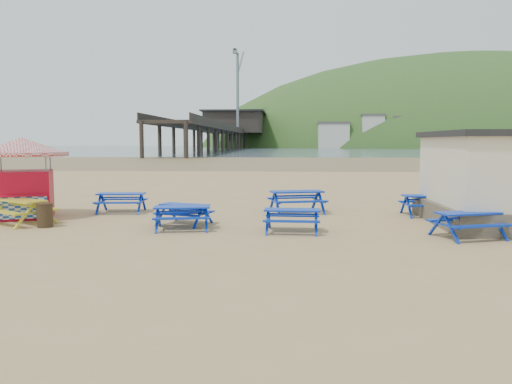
# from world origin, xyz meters

# --- Properties ---
(ground) EXTENTS (400.00, 400.00, 0.00)m
(ground) POSITION_xyz_m (0.00, 0.00, 0.00)
(ground) COLOR tan
(ground) RESTS_ON ground
(wet_sand) EXTENTS (400.00, 400.00, 0.00)m
(wet_sand) POSITION_xyz_m (0.00, 55.00, 0.00)
(wet_sand) COLOR olive
(wet_sand) RESTS_ON ground
(sea) EXTENTS (400.00, 400.00, 0.00)m
(sea) POSITION_xyz_m (0.00, 170.00, 0.01)
(sea) COLOR #4A5D6B
(sea) RESTS_ON ground
(picnic_table_blue_a) EXTENTS (1.95, 1.62, 0.77)m
(picnic_table_blue_a) POSITION_xyz_m (-4.69, 3.05, 0.38)
(picnic_table_blue_a) COLOR #0724B7
(picnic_table_blue_a) RESTS_ON ground
(picnic_table_blue_b) EXTENTS (2.40, 2.11, 0.86)m
(picnic_table_blue_b) POSITION_xyz_m (2.24, 3.37, 0.43)
(picnic_table_blue_b) COLOR #0724B7
(picnic_table_blue_b) RESTS_ON ground
(picnic_table_blue_c) EXTENTS (1.92, 1.57, 0.78)m
(picnic_table_blue_c) POSITION_xyz_m (7.17, 2.81, 0.39)
(picnic_table_blue_c) COLOR #0724B7
(picnic_table_blue_c) RESTS_ON ground
(picnic_table_blue_d) EXTENTS (1.97, 1.69, 0.74)m
(picnic_table_blue_d) POSITION_xyz_m (-1.51, -0.58, 0.37)
(picnic_table_blue_d) COLOR #0724B7
(picnic_table_blue_d) RESTS_ON ground
(picnic_table_blue_e) EXTENTS (1.77, 1.46, 0.72)m
(picnic_table_blue_e) POSITION_xyz_m (1.99, -0.88, 0.36)
(picnic_table_blue_e) COLOR #0724B7
(picnic_table_blue_e) RESTS_ON ground
(picnic_table_blue_f) EXTENTS (2.17, 1.94, 0.76)m
(picnic_table_blue_f) POSITION_xyz_m (7.08, -1.55, 0.38)
(picnic_table_blue_f) COLOR #0724B7
(picnic_table_blue_f) RESTS_ON ground
(picnic_table_yellow) EXTENTS (2.52, 2.40, 0.83)m
(picnic_table_yellow) POSITION_xyz_m (-7.19, 0.16, 0.42)
(picnic_table_yellow) COLOR #B9C520
(picnic_table_yellow) RESTS_ON ground
(ice_cream_kiosk) EXTENTS (4.25, 4.25, 2.95)m
(ice_cream_kiosk) POSITION_xyz_m (-7.83, 1.54, 1.85)
(ice_cream_kiosk) COLOR #AA051F
(ice_cream_kiosk) RESTS_ON ground
(litter_bin) EXTENTS (0.54, 0.54, 0.79)m
(litter_bin) POSITION_xyz_m (-6.08, -0.45, 0.40)
(litter_bin) COLOR #3C2B18
(litter_bin) RESTS_ON ground
(pier) EXTENTS (24.00, 220.00, 39.29)m
(pier) POSITION_xyz_m (-17.99, 178.23, 5.46)
(pier) COLOR black
(pier) RESTS_ON ground
(headland_town) EXTENTS (264.00, 144.00, 108.00)m
(headland_town) POSITION_xyz_m (90.00, 229.68, -9.91)
(headland_town) COLOR #2D4C1E
(headland_town) RESTS_ON ground
(picnic_table_blue_g) EXTENTS (2.00, 1.80, 0.69)m
(picnic_table_blue_g) POSITION_xyz_m (-1.63, 0.35, 0.35)
(picnic_table_blue_g) COLOR #0724B7
(picnic_table_blue_g) RESTS_ON ground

